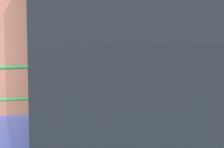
% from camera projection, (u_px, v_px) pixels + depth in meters
% --- Properties ---
extents(parking_meter, '(0.16, 0.17, 1.48)m').
position_uv_depth(parking_meter, '(86.00, 87.00, 3.35)').
color(parking_meter, slate).
rests_on(parking_meter, sidewalk_curb).
extents(pedestrian_at_meter, '(0.64, 0.73, 1.78)m').
position_uv_depth(pedestrian_at_meter, '(150.00, 86.00, 3.63)').
color(pedestrian_at_meter, black).
rests_on(pedestrian_at_meter, sidewalk_curb).
extents(background_railing, '(24.06, 0.06, 1.06)m').
position_uv_depth(background_railing, '(32.00, 85.00, 5.87)').
color(background_railing, '#1E602D').
rests_on(background_railing, sidewalk_curb).
extents(backdrop_wall, '(32.00, 0.50, 3.05)m').
position_uv_depth(backdrop_wall, '(23.00, 41.00, 7.36)').
color(backdrop_wall, brown).
rests_on(backdrop_wall, ground).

